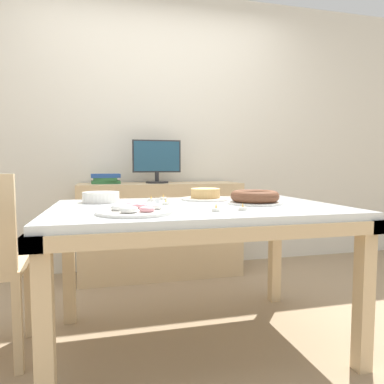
% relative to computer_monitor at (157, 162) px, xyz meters
% --- Properties ---
extents(ground_plane, '(12.00, 12.00, 0.00)m').
position_rel_computer_monitor_xyz_m(ground_plane, '(0.03, -1.23, -1.02)').
color(ground_plane, '#997F60').
extents(wall_back, '(8.00, 0.10, 2.60)m').
position_rel_computer_monitor_xyz_m(wall_back, '(0.03, 0.30, 0.28)').
color(wall_back, silver).
rests_on(wall_back, ground).
extents(dining_table, '(1.53, 1.00, 0.77)m').
position_rel_computer_monitor_xyz_m(dining_table, '(0.03, -1.23, -0.34)').
color(dining_table, silver).
rests_on(dining_table, ground).
extents(sideboard, '(1.41, 0.44, 0.83)m').
position_rel_computer_monitor_xyz_m(sideboard, '(0.03, 0.00, -0.60)').
color(sideboard, '#D1B284').
rests_on(sideboard, ground).
extents(computer_monitor, '(0.42, 0.20, 0.38)m').
position_rel_computer_monitor_xyz_m(computer_monitor, '(0.00, 0.00, 0.00)').
color(computer_monitor, '#262628').
rests_on(computer_monitor, sideboard).
extents(book_stack, '(0.25, 0.18, 0.08)m').
position_rel_computer_monitor_xyz_m(book_stack, '(-0.44, 0.00, -0.15)').
color(book_stack, '#2D6638').
rests_on(book_stack, sideboard).
extents(cake_chocolate_round, '(0.30, 0.30, 0.07)m').
position_rel_computer_monitor_xyz_m(cake_chocolate_round, '(0.16, -0.96, -0.22)').
color(cake_chocolate_round, silver).
rests_on(cake_chocolate_round, dining_table).
extents(cake_golden_bundt, '(0.31, 0.31, 0.07)m').
position_rel_computer_monitor_xyz_m(cake_golden_bundt, '(0.37, -1.24, -0.21)').
color(cake_golden_bundt, silver).
rests_on(cake_golden_bundt, dining_table).
extents(pastry_platter, '(0.35, 0.35, 0.04)m').
position_rel_computer_monitor_xyz_m(pastry_platter, '(-0.31, -1.47, -0.24)').
color(pastry_platter, silver).
rests_on(pastry_platter, dining_table).
extents(plate_stack, '(0.21, 0.21, 0.06)m').
position_rel_computer_monitor_xyz_m(plate_stack, '(-0.47, -0.95, -0.22)').
color(plate_stack, silver).
rests_on(plate_stack, dining_table).
extents(tealight_centre, '(0.04, 0.04, 0.04)m').
position_rel_computer_monitor_xyz_m(tealight_centre, '(-0.12, -1.18, -0.24)').
color(tealight_centre, silver).
rests_on(tealight_centre, dining_table).
extents(tealight_near_front, '(0.04, 0.04, 0.04)m').
position_rel_computer_monitor_xyz_m(tealight_near_front, '(0.06, -1.50, -0.24)').
color(tealight_near_front, silver).
rests_on(tealight_near_front, dining_table).
extents(tealight_right_edge, '(0.04, 0.04, 0.04)m').
position_rel_computer_monitor_xyz_m(tealight_right_edge, '(0.19, -1.49, -0.24)').
color(tealight_right_edge, silver).
rests_on(tealight_right_edge, dining_table).
extents(tealight_left_edge, '(0.04, 0.04, 0.04)m').
position_rel_computer_monitor_xyz_m(tealight_left_edge, '(-0.18, -0.96, -0.24)').
color(tealight_left_edge, silver).
rests_on(tealight_left_edge, dining_table).
extents(tealight_near_cakes, '(0.04, 0.04, 0.04)m').
position_rel_computer_monitor_xyz_m(tealight_near_cakes, '(-0.09, -0.89, -0.24)').
color(tealight_near_cakes, silver).
rests_on(tealight_near_cakes, dining_table).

